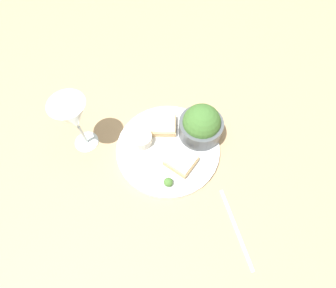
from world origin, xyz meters
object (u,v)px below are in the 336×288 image
Objects in this scene: sauce_ramekin at (141,138)px; wine_glass at (73,117)px; salad_bowl at (201,125)px; cheese_toast_far at (181,161)px; cheese_toast_near at (162,125)px; fork at (236,228)px.

wine_glass is at bearing -162.72° from sauce_ramekin.
sauce_ramekin is 0.34× the size of wine_glass.
salad_bowl is 0.11m from cheese_toast_far.
cheese_toast_near and cheese_toast_far have the same top height.
wine_glass is (-0.27, -0.02, 0.10)m from cheese_toast_far.
cheese_toast_near is at bearing 59.81° from sauce_ramekin.
wine_glass is (-0.19, -0.11, 0.10)m from cheese_toast_near.
cheese_toast_near is at bearing 142.36° from fork.
cheese_toast_near is at bearing 134.32° from cheese_toast_far.
cheese_toast_far is at bearing 4.56° from wine_glass.
sauce_ramekin is 0.33m from fork.
cheese_toast_near is (-0.11, -0.02, -0.03)m from salad_bowl.
fork is at bearing -25.02° from sauce_ramekin.
salad_bowl reaches higher than fork.
cheese_toast_far is (-0.02, -0.11, -0.03)m from salad_bowl.
cheese_toast_near is 1.11× the size of cheese_toast_far.
salad_bowl is 0.17m from sauce_ramekin.
sauce_ramekin is 0.12m from cheese_toast_far.
cheese_toast_far is at bearing -101.20° from salad_bowl.
cheese_toast_far is (0.12, -0.02, -0.00)m from sauce_ramekin.
wine_glass reaches higher than cheese_toast_near.
salad_bowl is at bearing 78.80° from cheese_toast_far.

